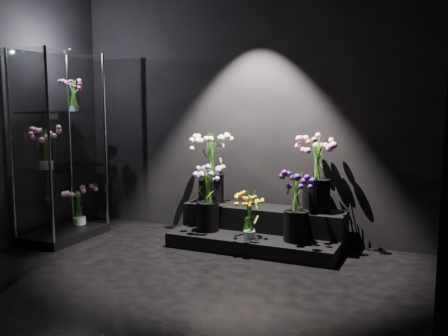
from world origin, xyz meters
The scene contains 13 objects.
floor centered at (0.00, 0.00, 0.00)m, with size 4.00×4.00×0.00m, color black.
wall_back centered at (0.00, 2.00, 1.40)m, with size 4.00×4.00×0.00m, color black.
wall_right centered at (2.00, 0.00, 1.40)m, with size 4.00×4.00×0.00m, color black.
display_riser centered at (0.32, 1.66, 0.16)m, with size 1.70×0.76×0.38m.
display_case centered at (-1.71, 1.05, 0.99)m, with size 0.54×0.90×1.99m.
bouquet_orange_bells centered at (0.31, 1.37, 0.39)m, with size 0.34×0.34×0.48m.
bouquet_lilac centered at (-0.19, 1.47, 0.53)m, with size 0.44×0.44×0.68m.
bouquet_purple centered at (0.75, 1.46, 0.52)m, with size 0.35×0.35×0.66m.
bouquet_cream_roses centered at (-0.29, 1.77, 0.81)m, with size 0.50×0.50×0.76m.
bouquet_pink_roses centered at (0.87, 1.77, 0.79)m, with size 0.44×0.44×0.76m.
bouquet_case_pink centered at (-1.72, 0.84, 1.00)m, with size 0.34×0.34×0.44m.
bouquet_case_magenta centered at (-1.66, 1.22, 1.54)m, with size 0.26×0.26×0.34m.
bouquet_case_base_pink centered at (-1.71, 1.30, 0.32)m, with size 0.37×0.37×0.44m.
Camera 1 is at (2.00, -3.06, 1.47)m, focal length 40.00 mm.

